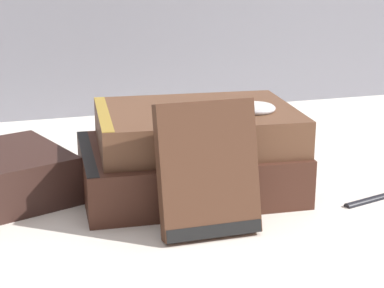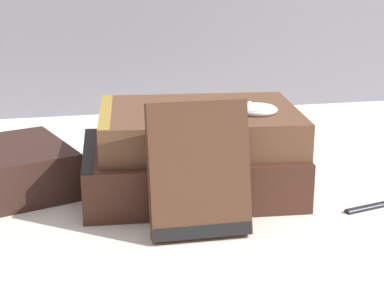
{
  "view_description": "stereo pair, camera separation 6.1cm",
  "coord_description": "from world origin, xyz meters",
  "px_view_note": "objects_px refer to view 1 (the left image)",
  "views": [
    {
      "loc": [
        -0.18,
        -0.61,
        0.26
      ],
      "look_at": [
        0.0,
        0.0,
        0.06
      ],
      "focal_mm": 60.0,
      "sensor_mm": 36.0,
      "label": 1
    },
    {
      "loc": [
        -0.12,
        -0.63,
        0.26
      ],
      "look_at": [
        0.0,
        0.0,
        0.06
      ],
      "focal_mm": 60.0,
      "sensor_mm": 36.0,
      "label": 2
    }
  ],
  "objects_px": {
    "pocket_watch": "(253,107)",
    "book_flat_bottom": "(183,169)",
    "book_flat_top": "(192,127)",
    "book_leaning_front": "(208,174)"
  },
  "relations": [
    {
      "from": "pocket_watch",
      "to": "book_flat_bottom",
      "type": "bearing_deg",
      "value": 164.26
    },
    {
      "from": "book_flat_bottom",
      "to": "book_flat_top",
      "type": "height_order",
      "value": "book_flat_top"
    },
    {
      "from": "book_flat_top",
      "to": "book_leaning_front",
      "type": "distance_m",
      "value": 0.12
    },
    {
      "from": "book_flat_bottom",
      "to": "book_flat_top",
      "type": "distance_m",
      "value": 0.05
    },
    {
      "from": "book_leaning_front",
      "to": "book_flat_bottom",
      "type": "bearing_deg",
      "value": 85.97
    },
    {
      "from": "book_flat_bottom",
      "to": "book_flat_top",
      "type": "xyz_separation_m",
      "value": [
        0.01,
        0.0,
        0.05
      ]
    },
    {
      "from": "book_flat_bottom",
      "to": "book_flat_top",
      "type": "relative_size",
      "value": 1.06
    },
    {
      "from": "book_leaning_front",
      "to": "pocket_watch",
      "type": "xyz_separation_m",
      "value": [
        0.08,
        0.09,
        0.04
      ]
    },
    {
      "from": "book_flat_bottom",
      "to": "book_leaning_front",
      "type": "relative_size",
      "value": 1.91
    },
    {
      "from": "book_flat_top",
      "to": "pocket_watch",
      "type": "bearing_deg",
      "value": -15.31
    }
  ]
}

